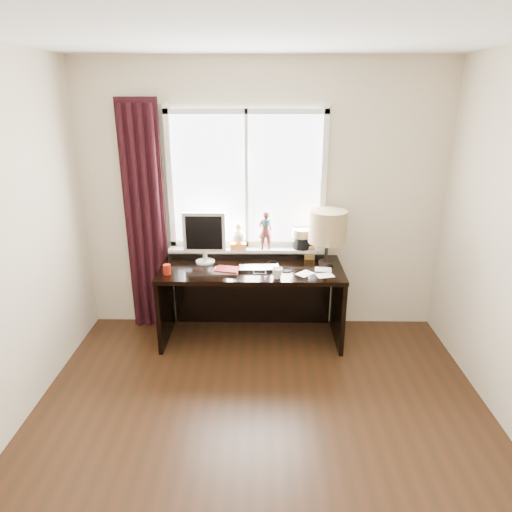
{
  "coord_description": "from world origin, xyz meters",
  "views": [
    {
      "loc": [
        0.01,
        -2.32,
        2.3
      ],
      "look_at": [
        -0.05,
        1.25,
        1.0
      ],
      "focal_mm": 32.0,
      "sensor_mm": 36.0,
      "label": 1
    }
  ],
  "objects_px": {
    "monitor": "(204,235)",
    "table_lamp": "(328,227)",
    "laptop": "(259,268)",
    "mug": "(277,273)",
    "desk": "(252,287)",
    "red_cup": "(167,269)"
  },
  "relations": [
    {
      "from": "monitor",
      "to": "table_lamp",
      "type": "relative_size",
      "value": 0.94
    },
    {
      "from": "laptop",
      "to": "monitor",
      "type": "relative_size",
      "value": 0.74
    },
    {
      "from": "mug",
      "to": "desk",
      "type": "height_order",
      "value": "mug"
    },
    {
      "from": "mug",
      "to": "desk",
      "type": "distance_m",
      "value": 0.51
    },
    {
      "from": "mug",
      "to": "red_cup",
      "type": "distance_m",
      "value": 0.98
    },
    {
      "from": "mug",
      "to": "red_cup",
      "type": "height_order",
      "value": "mug"
    },
    {
      "from": "desk",
      "to": "monitor",
      "type": "distance_m",
      "value": 0.69
    },
    {
      "from": "mug",
      "to": "red_cup",
      "type": "relative_size",
      "value": 1.12
    },
    {
      "from": "desk",
      "to": "table_lamp",
      "type": "bearing_deg",
      "value": -0.21
    },
    {
      "from": "mug",
      "to": "monitor",
      "type": "xyz_separation_m",
      "value": [
        -0.68,
        0.38,
        0.23
      ]
    },
    {
      "from": "mug",
      "to": "monitor",
      "type": "distance_m",
      "value": 0.81
    },
    {
      "from": "table_lamp",
      "to": "monitor",
      "type": "bearing_deg",
      "value": 178.45
    },
    {
      "from": "desk",
      "to": "mug",
      "type": "bearing_deg",
      "value": -56.5
    },
    {
      "from": "laptop",
      "to": "table_lamp",
      "type": "distance_m",
      "value": 0.73
    },
    {
      "from": "table_lamp",
      "to": "laptop",
      "type": "bearing_deg",
      "value": -166.59
    },
    {
      "from": "laptop",
      "to": "mug",
      "type": "bearing_deg",
      "value": -54.74
    },
    {
      "from": "desk",
      "to": "table_lamp",
      "type": "height_order",
      "value": "table_lamp"
    },
    {
      "from": "laptop",
      "to": "table_lamp",
      "type": "bearing_deg",
      "value": 10.71
    },
    {
      "from": "mug",
      "to": "desk",
      "type": "bearing_deg",
      "value": 123.5
    },
    {
      "from": "laptop",
      "to": "red_cup",
      "type": "bearing_deg",
      "value": -174.19
    },
    {
      "from": "red_cup",
      "to": "table_lamp",
      "type": "bearing_deg",
      "value": 10.65
    },
    {
      "from": "mug",
      "to": "monitor",
      "type": "bearing_deg",
      "value": 150.67
    }
  ]
}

